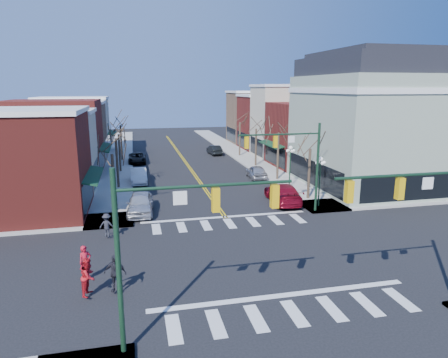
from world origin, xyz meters
TOP-DOWN VIEW (x-y plane):
  - ground at (0.00, 0.00)m, footprint 160.00×160.00m
  - sidewalk_left at (-8.75, 20.00)m, footprint 3.50×70.00m
  - sidewalk_right at (8.75, 20.00)m, footprint 3.50×70.00m
  - bldg_left_brick_a at (-15.50, 11.75)m, footprint 10.00×8.50m
  - bldg_left_stucco_a at (-15.50, 19.50)m, footprint 10.00×7.00m
  - bldg_left_brick_b at (-15.50, 27.50)m, footprint 10.00×9.00m
  - bldg_left_tan at (-15.50, 35.75)m, footprint 10.00×7.50m
  - bldg_left_stucco_b at (-15.50, 43.50)m, footprint 10.00×8.00m
  - bldg_right_brick_a at (15.50, 25.75)m, footprint 10.00×8.50m
  - bldg_right_stucco at (15.50, 33.50)m, footprint 10.00×7.00m
  - bldg_right_brick_b at (15.50, 41.00)m, footprint 10.00×8.00m
  - bldg_right_tan at (15.50, 49.00)m, footprint 10.00×8.00m
  - victorian_corner at (16.50, 14.50)m, footprint 12.25×14.25m
  - traffic_mast_near_left at (-5.55, -7.40)m, footprint 6.60×0.28m
  - traffic_mast_near_right at (5.55, -7.40)m, footprint 6.60×0.28m
  - traffic_mast_far_right at (5.55, 7.40)m, footprint 6.60×0.28m
  - lamppost_corner at (8.20, 8.50)m, footprint 0.36×0.36m
  - lamppost_midblock at (8.20, 15.00)m, footprint 0.36×0.36m
  - tree_left_a at (-8.40, 11.00)m, footprint 0.24×0.24m
  - tree_left_b at (-8.40, 19.00)m, footprint 0.24×0.24m
  - tree_left_c at (-8.40, 27.00)m, footprint 0.24×0.24m
  - tree_left_d at (-8.40, 35.00)m, footprint 0.24×0.24m
  - tree_right_a at (8.40, 11.00)m, footprint 0.24×0.24m
  - tree_right_b at (8.40, 19.00)m, footprint 0.24×0.24m
  - tree_right_c at (8.40, 27.00)m, footprint 0.24×0.24m
  - tree_right_d at (8.40, 35.00)m, footprint 0.24×0.24m
  - car_left_near at (-6.40, 10.18)m, footprint 2.32×5.04m
  - car_left_mid at (-6.38, 20.88)m, footprint 1.72×4.73m
  - car_left_far at (-6.40, 32.71)m, footprint 2.30×4.93m
  - car_right_near at (5.83, 10.59)m, footprint 2.99×6.03m
  - car_right_mid at (6.40, 20.24)m, footprint 2.05×4.50m
  - car_right_far at (5.07, 37.28)m, footprint 1.77×4.34m
  - pedestrian_red_a at (-9.41, -0.89)m, footprint 0.78×0.70m
  - pedestrian_red_b at (-9.08, -2.70)m, footprint 0.94×1.07m
  - pedestrian_dark_a at (-7.85, -2.62)m, footprint 1.19×0.76m
  - pedestrian_dark_b at (-8.68, 5.04)m, footprint 1.15×0.84m

SIDE VIEW (x-z plane):
  - ground at x=0.00m, z-range 0.00..0.00m
  - sidewalk_left at x=-8.75m, z-range 0.00..0.15m
  - sidewalk_right at x=8.75m, z-range 0.00..0.15m
  - car_left_far at x=-6.40m, z-range 0.00..1.36m
  - car_right_far at x=5.07m, z-range 0.00..1.40m
  - car_right_mid at x=6.40m, z-range 0.00..1.50m
  - car_left_mid at x=-6.38m, z-range 0.00..1.55m
  - car_left_near at x=-6.40m, z-range 0.00..1.67m
  - car_right_near at x=5.83m, z-range 0.00..1.69m
  - pedestrian_dark_b at x=-8.68m, z-range 0.15..1.75m
  - pedestrian_red_a at x=-9.41m, z-range 0.15..1.93m
  - pedestrian_red_b at x=-9.08m, z-range 0.15..2.01m
  - pedestrian_dark_a at x=-7.85m, z-range 0.15..2.03m
  - tree_left_c at x=-8.40m, z-range 0.00..4.55m
  - tree_right_a at x=8.40m, z-range 0.00..4.62m
  - tree_left_a at x=-8.40m, z-range 0.00..4.76m
  - tree_right_c at x=8.40m, z-range 0.00..4.83m
  - tree_left_d at x=-8.40m, z-range 0.00..4.90m
  - tree_right_d at x=8.40m, z-range 0.00..4.97m
  - tree_left_b at x=-8.40m, z-range 0.00..5.04m
  - tree_right_b at x=8.40m, z-range 0.00..5.18m
  - lamppost_corner at x=8.20m, z-range 0.80..5.13m
  - lamppost_midblock at x=8.20m, z-range 0.80..5.13m
  - bldg_left_stucco_a at x=-15.50m, z-range 0.00..7.50m
  - bldg_left_tan at x=-15.50m, z-range 0.00..7.80m
  - bldg_left_brick_a at x=-15.50m, z-range 0.00..8.00m
  - bldg_right_brick_a at x=15.50m, z-range 0.00..8.00m
  - bldg_left_stucco_b at x=-15.50m, z-range 0.00..8.20m
  - bldg_left_brick_b at x=-15.50m, z-range 0.00..8.50m
  - bldg_right_brick_b at x=15.50m, z-range 0.00..8.50m
  - bldg_right_tan at x=15.50m, z-range 0.00..9.00m
  - traffic_mast_near_left at x=-5.55m, z-range 1.11..8.31m
  - traffic_mast_near_right at x=5.55m, z-range 1.11..8.31m
  - traffic_mast_far_right at x=5.55m, z-range 1.11..8.31m
  - bldg_right_stucco at x=15.50m, z-range 0.00..10.00m
  - victorian_corner at x=16.50m, z-range 0.01..13.31m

